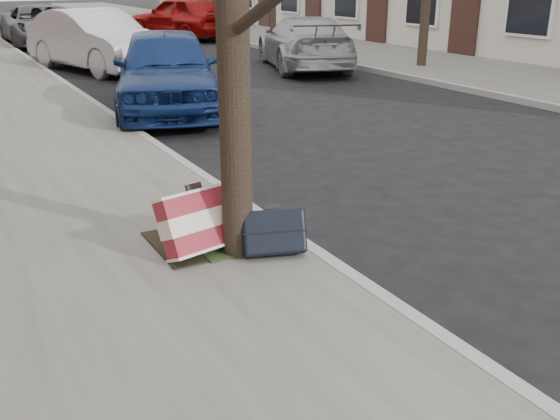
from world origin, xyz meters
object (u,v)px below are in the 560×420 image
suitcase_navy (273,231)px  car_near_front (167,70)px  car_near_mid (96,41)px  suitcase_red (202,220)px

suitcase_navy → car_near_front: car_near_front is taller
car_near_mid → car_near_front: bearing=-107.8°
suitcase_red → car_near_front: 6.39m
suitcase_navy → car_near_mid: 12.17m
car_near_front → suitcase_red: bearing=-89.2°
suitcase_red → car_near_mid: bearing=68.4°
suitcase_navy → car_near_front: bearing=96.0°
car_near_mid → suitcase_red: bearing=-116.1°
suitcase_navy → car_near_mid: bearing=101.0°
suitcase_navy → car_near_front: (1.43, 6.44, 0.40)m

